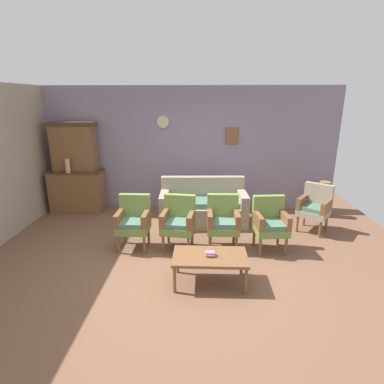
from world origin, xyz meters
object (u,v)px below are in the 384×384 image
object	(u,v)px
armchair_by_doorway	(178,220)
floor_vase_by_wall	(323,199)
armchair_row_middle	(134,220)
coffee_table	(210,258)
wingback_chair_by_fireplace	(315,206)
side_cabinet	(78,191)
armchair_near_couch_end	(223,220)
book_stack_on_table	(210,254)
vase_on_cabinet	(68,166)
armchair_near_cabinet	(270,221)
floral_couch	(203,207)

from	to	relation	value
armchair_by_doorway	floor_vase_by_wall	size ratio (longest dim) A/B	1.19
armchair_row_middle	coffee_table	world-z (taller)	armchair_row_middle
wingback_chair_by_fireplace	floor_vase_by_wall	world-z (taller)	wingback_chair_by_fireplace
side_cabinet	armchair_near_couch_end	xyz separation A→B (m)	(3.12, -1.64, 0.03)
armchair_near_couch_end	book_stack_on_table	distance (m)	1.11
armchair_row_middle	floor_vase_by_wall	world-z (taller)	armchair_row_middle
vase_on_cabinet	armchair_row_middle	xyz separation A→B (m)	(1.71, -1.51, -0.58)
armchair_near_cabinet	coffee_table	world-z (taller)	armchair_near_cabinet
floor_vase_by_wall	armchair_near_couch_end	bearing A→B (deg)	-145.37
floral_couch	armchair_near_couch_end	size ratio (longest dim) A/B	1.94
armchair_row_middle	armchair_near_couch_end	world-z (taller)	same
book_stack_on_table	floor_vase_by_wall	xyz separation A→B (m)	(2.46, 2.62, -0.07)
armchair_row_middle	armchair_by_doorway	world-z (taller)	same
wingback_chair_by_fireplace	book_stack_on_table	xyz separation A→B (m)	(-2.00, -1.83, -0.05)
floral_couch	armchair_near_cabinet	world-z (taller)	same
vase_on_cabinet	coffee_table	xyz separation A→B (m)	(2.96, -2.53, -0.70)
book_stack_on_table	armchair_by_doorway	bearing A→B (deg)	116.21
armchair_row_middle	side_cabinet	bearing A→B (deg)	133.95
vase_on_cabinet	wingback_chair_by_fireplace	xyz separation A→B (m)	(4.96, -0.71, -0.58)
wingback_chair_by_fireplace	floor_vase_by_wall	distance (m)	0.93
vase_on_cabinet	armchair_by_doorway	xyz separation A→B (m)	(2.45, -1.51, -0.58)
book_stack_on_table	floral_couch	bearing A→B (deg)	92.61
vase_on_cabinet	armchair_row_middle	bearing A→B (deg)	-41.49
side_cabinet	floral_couch	world-z (taller)	side_cabinet
armchair_row_middle	wingback_chair_by_fireplace	xyz separation A→B (m)	(3.26, 0.80, 0.00)
wingback_chair_by_fireplace	coffee_table	distance (m)	2.71
armchair_by_doorway	floor_vase_by_wall	world-z (taller)	armchair_by_doorway
vase_on_cabinet	book_stack_on_table	xyz separation A→B (m)	(2.96, -2.54, -0.63)
floor_vase_by_wall	side_cabinet	bearing A→B (deg)	178.93
coffee_table	book_stack_on_table	xyz separation A→B (m)	(0.00, -0.01, 0.07)
armchair_near_couch_end	floor_vase_by_wall	world-z (taller)	armchair_near_couch_end
armchair_near_cabinet	coffee_table	bearing A→B (deg)	-134.41
floral_couch	book_stack_on_table	world-z (taller)	floral_couch
vase_on_cabinet	coffee_table	world-z (taller)	vase_on_cabinet
armchair_near_cabinet	book_stack_on_table	world-z (taller)	armchair_near_cabinet
wingback_chair_by_fireplace	armchair_row_middle	bearing A→B (deg)	-166.18
armchair_near_couch_end	wingback_chair_by_fireplace	distance (m)	1.92
floral_couch	floor_vase_by_wall	distance (m)	2.61
floral_couch	wingback_chair_by_fireplace	distance (m)	2.13
coffee_table	armchair_row_middle	bearing A→B (deg)	140.94
floral_couch	armchair_row_middle	xyz separation A→B (m)	(-1.16, -1.11, 0.17)
floral_couch	wingback_chair_by_fireplace	world-z (taller)	same
armchair_near_cabinet	wingback_chair_by_fireplace	xyz separation A→B (m)	(1.00, 0.79, 0.00)
armchair_row_middle	floor_vase_by_wall	bearing A→B (deg)	23.25
side_cabinet	coffee_table	size ratio (longest dim) A/B	1.16
wingback_chair_by_fireplace	coffee_table	xyz separation A→B (m)	(-2.00, -1.82, -0.12)
side_cabinet	armchair_by_doorway	size ratio (longest dim) A/B	1.28
floral_couch	armchair_by_doorway	distance (m)	1.19
book_stack_on_table	armchair_row_middle	bearing A→B (deg)	140.70
floral_couch	book_stack_on_table	bearing A→B (deg)	-87.39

